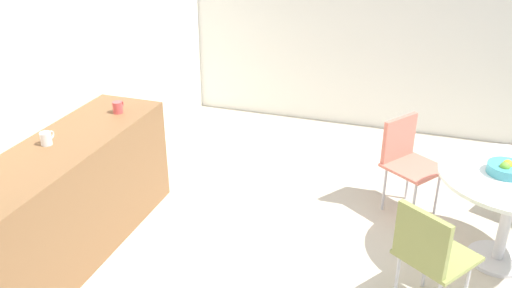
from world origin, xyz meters
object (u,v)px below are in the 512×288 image
Objects in this scene: round_table at (512,193)px; mug_green at (118,107)px; fruit_bowl at (507,169)px; chair_coral at (406,154)px; mug_white at (46,138)px; chair_olive at (428,250)px.

mug_green is (-0.21, 3.06, 0.35)m from round_table.
chair_coral is at bearing 52.37° from fruit_bowl.
mug_green is at bearing -13.17° from mug_white.
mug_green reaches higher than round_table.
mug_white is at bearing 105.58° from round_table.
mug_green is (-0.75, 2.28, 0.43)m from chair_coral.
round_table is 1.28× the size of chair_coral.
chair_coral is at bearing -59.41° from mug_white.
chair_olive is 6.43× the size of mug_green.
round_table is 3.36m from mug_white.
chair_olive is 6.43× the size of mug_white.
chair_olive is at bearing -169.85° from chair_coral.
fruit_bowl is 2.07× the size of mug_white.
mug_white is (-0.12, 2.68, 0.43)m from chair_olive.
fruit_bowl is (-0.54, -0.70, 0.25)m from chair_coral.
chair_olive is 3.10× the size of fruit_bowl.
fruit_bowl is at bearing -127.63° from chair_coral.
round_table is at bearing -34.45° from chair_olive.
mug_green is at bearing 93.87° from round_table.
round_table is 3.96× the size of fruit_bowl.
mug_white reaches higher than fruit_bowl.
fruit_bowl is 3.28m from mug_white.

